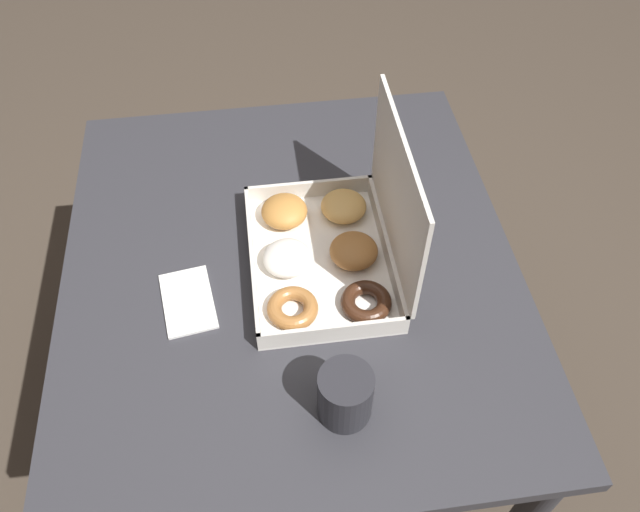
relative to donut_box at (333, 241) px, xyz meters
The scene contains 5 objects.
ground_plane 0.79m from the donut_box, 90.13° to the right, with size 8.00×8.00×0.00m, color #42382D.
dining_table 0.18m from the donut_box, 90.13° to the right, with size 1.03×0.91×0.73m.
donut_box is the anchor object (origin of this frame).
coffee_mug 0.33m from the donut_box, ahead, with size 0.09×0.09×0.11m.
paper_napkin 0.30m from the donut_box, 75.94° to the right, with size 0.16×0.12×0.01m.
Camera 1 is at (0.79, -0.05, 1.71)m, focal length 35.00 mm.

